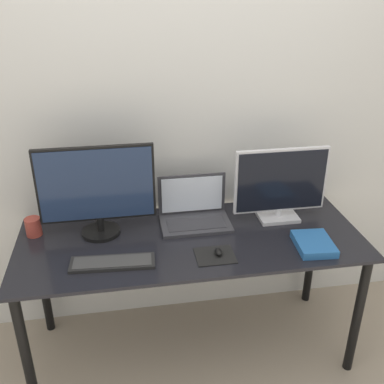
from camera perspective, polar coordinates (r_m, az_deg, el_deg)
name	(u,v)px	position (r m, az deg, el deg)	size (l,w,h in m)	color
wall_back	(179,122)	(2.52, -1.71, 8.86)	(7.00, 0.05, 2.50)	silver
desk	(191,254)	(2.40, -0.11, -7.87)	(1.78, 0.71, 0.75)	black
monitor_left	(97,190)	(2.31, -12.01, 0.29)	(0.59, 0.20, 0.49)	black
monitor_right	(281,185)	(2.48, 11.20, 0.92)	(0.51, 0.15, 0.41)	silver
laptop	(194,211)	(2.47, 0.26, -2.46)	(0.38, 0.25, 0.25)	#333338
keyboard	(113,263)	(2.17, -10.05, -8.82)	(0.41, 0.15, 0.02)	black
mousepad	(215,256)	(2.20, 2.93, -8.06)	(0.19, 0.16, 0.00)	black
mouse	(218,252)	(2.20, 3.37, -7.61)	(0.04, 0.06, 0.03)	black
book	(314,244)	(2.34, 15.20, -6.37)	(0.19, 0.24, 0.04)	#235B9E
mug	(33,227)	(2.49, -19.50, -4.19)	(0.08, 0.08, 0.10)	#99382D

